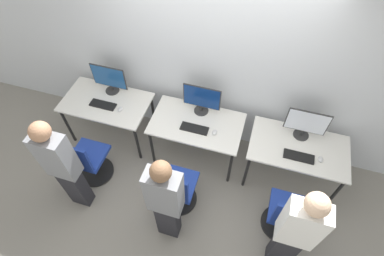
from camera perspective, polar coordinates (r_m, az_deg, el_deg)
The scene contains 20 objects.
ground_plane at distance 4.32m, azimuth -0.55°, elevation -8.63°, with size 20.00×20.00×0.00m, color gray.
wall_back at distance 3.75m, azimuth 3.12°, elevation 12.85°, with size 12.00×0.05×2.80m.
desk_left at distance 4.38m, azimuth -15.92°, elevation 4.19°, with size 1.20×0.70×0.73m.
monitor_left at distance 4.29m, azimuth -15.52°, elevation 9.06°, with size 0.50×0.19×0.44m.
keyboard_left at distance 4.28m, azimuth -16.61°, elevation 4.27°, with size 0.36×0.13×0.02m.
mouse_left at distance 4.15m, azimuth -13.54°, elevation 3.51°, with size 0.06×0.09×0.03m.
office_chair_left at distance 4.21m, azimuth -19.19°, elevation -6.00°, with size 0.48×0.48×0.91m.
person_left at distance 3.67m, azimuth -23.48°, elevation -6.57°, with size 0.36×0.21×1.61m.
desk_center at distance 3.96m, azimuth 0.88°, elevation 0.27°, with size 1.20×0.70×0.73m.
monitor_center at distance 3.87m, azimuth 1.86°, elevation 5.57°, with size 0.50×0.19×0.44m.
keyboard_center at distance 3.83m, azimuth 0.46°, elevation -0.08°, with size 0.36×0.13×0.02m.
mouse_center at distance 3.80m, azimuth 4.33°, elevation -0.84°, with size 0.06×0.09×0.03m.
office_chair_center at distance 3.78m, azimuth -2.95°, elevation -11.66°, with size 0.48×0.48×0.91m.
person_center at distance 3.22m, azimuth -5.07°, elevation -13.65°, with size 0.36×0.21×1.56m.
desk_right at distance 3.96m, azimuth 19.49°, elevation -4.09°, with size 1.20×0.70×0.73m.
monitor_right at distance 3.85m, azimuth 20.93°, elevation 0.80°, with size 0.50×0.19×0.44m.
keyboard_right at distance 3.81m, azimuth 19.67°, elevation -5.12°, with size 0.36×0.13×0.02m.
mouse_right at distance 3.87m, azimuth 23.28°, elevation -5.50°, with size 0.06×0.09×0.03m.
office_chair_right at distance 3.81m, azimuth 17.52°, elevation -15.75°, with size 0.48×0.48×0.91m.
person_right at distance 3.21m, azimuth 19.13°, elevation -18.16°, with size 0.36×0.21×1.62m.
Camera 1 is at (0.65, -2.01, 3.77)m, focal length 28.00 mm.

